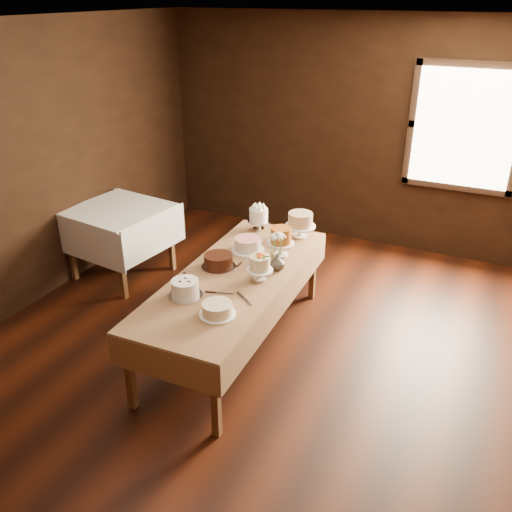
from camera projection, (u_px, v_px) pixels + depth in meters
The scene contains 22 objects.
floor at pixel (247, 358), 4.91m from camera, with size 5.00×6.00×0.01m, color black.
ceiling at pixel (243, 24), 3.67m from camera, with size 5.00×6.00×0.01m, color beige.
wall_back at pixel (353, 134), 6.72m from camera, with size 5.00×0.02×2.80m, color black.
wall_left at pixel (15, 174), 5.26m from camera, with size 0.02×6.00×2.80m, color black.
window at pixel (465, 129), 6.08m from camera, with size 1.10×0.05×1.30m, color #FFEABF.
display_table at pixel (235, 280), 4.82m from camera, with size 1.00×2.41×0.74m.
side_table at pixel (118, 217), 6.05m from camera, with size 1.09×1.09×0.83m.
cake_meringue at pixel (259, 220), 5.65m from camera, with size 0.24×0.24×0.25m.
cake_speckled at pixel (300, 226), 5.48m from camera, with size 0.34×0.34×0.27m.
cake_lattice at pixel (248, 245), 5.22m from camera, with size 0.34×0.34×0.12m.
cake_caramel at pixel (281, 243), 5.09m from camera, with size 0.26×0.26×0.30m.
cake_chocolate at pixel (218, 261), 4.90m from camera, with size 0.34×0.34×0.12m.
cake_flowers at pixel (260, 269), 4.67m from camera, with size 0.25×0.25×0.24m.
cake_swirl at pixel (185, 289), 4.43m from camera, with size 0.32×0.32×0.15m.
cake_cream at pixel (217, 310), 4.18m from camera, with size 0.29×0.29×0.10m.
cake_server_a at pixel (225, 293), 4.50m from camera, with size 0.24×0.03×0.01m, color silver.
cake_server_b at pixel (247, 301), 4.38m from camera, with size 0.24×0.03×0.01m, color silver.
cake_server_c at pixel (245, 259), 5.06m from camera, with size 0.24×0.03×0.01m, color silver.
cake_server_d at pixel (276, 268), 4.90m from camera, with size 0.24×0.03×0.01m, color silver.
cake_server_e at pixel (191, 281), 4.69m from camera, with size 0.24×0.03×0.01m, color silver.
flower_vase at pixel (277, 262), 4.85m from camera, with size 0.14×0.14×0.15m, color #2D2823.
flower_bouquet at pixel (278, 243), 4.77m from camera, with size 0.14×0.14×0.20m, color white, non-canonical shape.
Camera 1 is at (1.79, -3.57, 3.01)m, focal length 37.97 mm.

